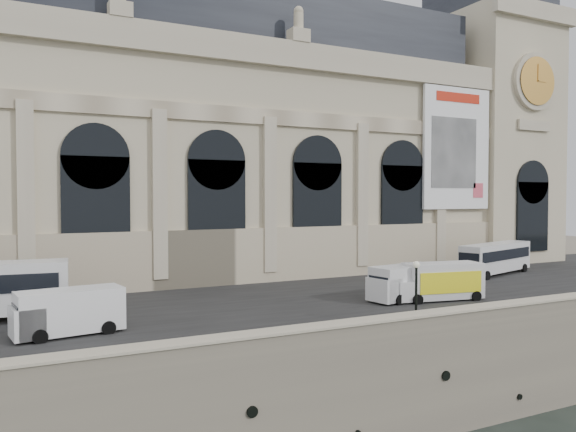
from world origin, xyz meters
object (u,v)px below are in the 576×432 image
object	(u,v)px
van_c	(402,283)
lamp_right	(416,294)
van_b	(63,313)
box_truck	(438,282)
bus_right	(496,257)

from	to	relation	value
van_c	lamp_right	bearing A→B (deg)	-122.58
van_b	box_truck	xyz separation A→B (m)	(26.16, -1.08, 0.09)
van_c	lamp_right	world-z (taller)	lamp_right
van_b	box_truck	size ratio (longest dim) A/B	0.84
box_truck	lamp_right	bearing A→B (deg)	-139.55
box_truck	lamp_right	xyz separation A→B (m)	(-7.03, -6.00, 0.55)
van_c	van_b	bearing A→B (deg)	179.92
van_c	bus_right	bearing A→B (deg)	22.23
van_b	van_c	world-z (taller)	van_c
bus_right	lamp_right	world-z (taller)	lamp_right
bus_right	van_c	size ratio (longest dim) A/B	1.75
van_c	box_truck	xyz separation A→B (m)	(2.53, -1.05, 0.07)
bus_right	van_b	distance (m)	41.34
bus_right	lamp_right	bearing A→B (deg)	-147.00
box_truck	lamp_right	world-z (taller)	lamp_right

